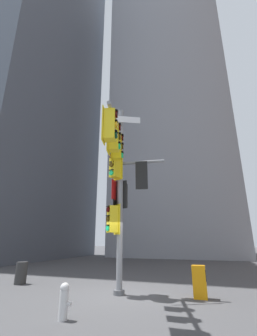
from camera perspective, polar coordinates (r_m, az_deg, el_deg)
name	(u,v)px	position (r m, az deg, el deg)	size (l,w,h in m)	color
ground	(119,295)	(9.24, -2.39, -29.14)	(120.00, 120.00, 0.00)	#474749
building_tower_left	(19,77)	(37.38, -25.69, 19.91)	(16.98, 16.98, 47.06)	#4C5460
building_mid_block	(171,95)	(39.03, 10.60, 17.45)	(14.90, 14.90, 48.07)	#9399A3
signal_pole_assembly	(120,175)	(8.74, -2.16, -1.82)	(2.37, 3.59, 7.43)	gray
fire_hydrant	(64,300)	(6.71, -15.83, -29.21)	(0.33, 0.23, 0.83)	silver
newspaper_box	(200,282)	(8.93, 17.34, -25.50)	(0.45, 0.36, 1.02)	orange
trash_bin	(21,273)	(12.15, -25.24, -22.64)	(0.49, 0.49, 0.91)	#2D2D2D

